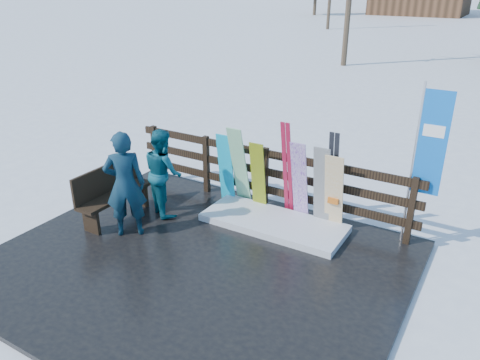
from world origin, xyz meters
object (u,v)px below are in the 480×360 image
Objects in this scene: snowboard_2 at (258,177)px; snowboard_3 at (300,182)px; person_front at (125,185)px; snowboard_1 at (240,167)px; snowboard_0 at (226,169)px; snowboard_4 at (322,188)px; bench at (112,191)px; person_back at (163,172)px; snowboard_5 at (334,193)px; rental_flag at (427,149)px.

snowboard_3 is at bearing -0.00° from snowboard_2.
snowboard_1 is at bearing -159.73° from person_front.
snowboard_2 is (0.39, 0.00, -0.12)m from snowboard_1.
snowboard_3 reaches higher than snowboard_0.
snowboard_1 is at bearing 180.00° from snowboard_4.
snowboard_0 is (1.38, 1.54, 0.17)m from bench.
snowboard_0 is at bearing -180.00° from snowboard_1.
snowboard_2 is 0.88× the size of snowboard_3.
snowboard_3 is (0.80, -0.00, 0.08)m from snowboard_2.
person_back reaches higher than snowboard_2.
person_back is (-2.62, -0.91, 0.05)m from snowboard_4.
snowboard_0 is 0.85× the size of snowboard_1.
snowboard_4 is at bearing 174.82° from person_front.
snowboard_4 is 0.83× the size of person_front.
snowboard_3 is 1.10× the size of snowboard_5.
snowboard_3 is (1.49, 0.00, 0.07)m from snowboard_0.
rental_flag is at bearing -133.49° from person_back.
snowboard_0 is 0.53× the size of rental_flag.
snowboard_4 is 0.95× the size of person_back.
rental_flag is at bearing 5.72° from snowboard_2.
snowboard_5 is (0.62, 0.00, -0.06)m from snowboard_3.
rental_flag is (2.70, 0.27, 0.94)m from snowboard_2.
snowboard_3 reaches higher than snowboard_4.
bench is 1.01× the size of snowboard_4.
person_back is (-1.03, -0.91, 0.00)m from snowboard_1.
snowboard_1 is at bearing -175.00° from rental_flag.
snowboard_2 is 0.75× the size of person_front.
snowboard_5 is at bearing 0.00° from snowboard_1.
snowboard_4 is 1.75m from rental_flag.
snowboard_0 is 1.89m from snowboard_4.
snowboard_4 is at bearing 0.00° from snowboard_1.
person_back reaches higher than bench.
snowboard_5 is (0.22, 0.00, -0.05)m from snowboard_4.
snowboard_3 is at bearing -127.21° from person_back.
snowboard_3 is 0.86× the size of person_front.
snowboard_3 is at bearing 0.00° from snowboard_0.
person_front is (-2.24, -1.83, 0.14)m from snowboard_3.
person_front is (-2.86, -1.83, 0.21)m from snowboard_5.
snowboard_2 is 2.34m from person_front.
person_back is (-4.12, -1.18, -0.82)m from rental_flag.
snowboard_5 reaches higher than bench.
person_front reaches higher than bench.
snowboard_5 is at bearing 0.00° from snowboard_3.
snowboard_5 is at bearing 172.73° from person_front.
person_back is (-0.73, -0.91, 0.10)m from snowboard_0.
snowboard_1 reaches higher than snowboard_2.
snowboard_4 is 2.78m from person_back.
bench is 1.09× the size of snowboard_0.
person_front reaches higher than snowboard_2.
snowboard_1 is 1.81m from snowboard_5.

